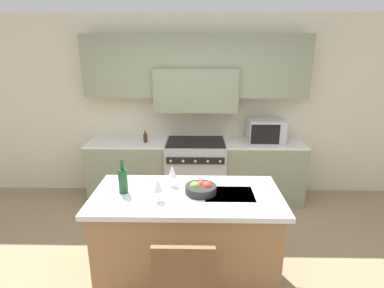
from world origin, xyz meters
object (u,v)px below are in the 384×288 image
at_px(range_stove, 196,171).
at_px(wine_bottle, 123,180).
at_px(wine_glass_near, 158,186).
at_px(microwave, 265,131).
at_px(wine_glass_far, 172,172).
at_px(oil_bottle_on_counter, 145,138).
at_px(fruit_bowl, 201,188).

relative_size(range_stove, wine_bottle, 2.90).
distance_m(range_stove, wine_glass_near, 1.99).
distance_m(range_stove, microwave, 1.18).
relative_size(wine_bottle, wine_glass_far, 1.57).
bearing_deg(oil_bottle_on_counter, range_stove, 2.30).
distance_m(microwave, oil_bottle_on_counter, 1.74).
xyz_separation_m(range_stove, fruit_bowl, (0.06, -1.71, 0.52)).
distance_m(range_stove, wine_glass_far, 1.69).
bearing_deg(wine_glass_far, wine_glass_near, -107.23).
distance_m(wine_glass_near, oil_bottle_on_counter, 1.89).
xyz_separation_m(range_stove, wine_bottle, (-0.64, -1.71, 0.60)).
bearing_deg(microwave, wine_glass_far, -127.56).
height_order(wine_bottle, oil_bottle_on_counter, wine_bottle).
distance_m(wine_glass_far, oil_bottle_on_counter, 1.62).
distance_m(microwave, wine_bottle, 2.39).
bearing_deg(wine_glass_far, oil_bottle_on_counter, 108.72).
xyz_separation_m(microwave, wine_glass_far, (-1.21, -1.58, -0.01)).
xyz_separation_m(microwave, fruit_bowl, (-0.95, -1.73, -0.10)).
distance_m(wine_bottle, fruit_bowl, 0.71).
relative_size(microwave, oil_bottle_on_counter, 3.01).
xyz_separation_m(wine_glass_near, oil_bottle_on_counter, (-0.42, 1.84, -0.10)).
xyz_separation_m(microwave, oil_bottle_on_counter, (-1.73, -0.05, -0.10)).
height_order(range_stove, microwave, microwave).
bearing_deg(oil_bottle_on_counter, wine_bottle, -87.07).
height_order(microwave, wine_glass_far, microwave).
bearing_deg(wine_bottle, fruit_bowl, 0.35).
height_order(microwave, fruit_bowl, microwave).
bearing_deg(fruit_bowl, range_stove, 92.02).
bearing_deg(microwave, oil_bottle_on_counter, -178.42).
bearing_deg(wine_bottle, oil_bottle_on_counter, 92.93).
height_order(microwave, wine_bottle, wine_bottle).
height_order(range_stove, oil_bottle_on_counter, oil_bottle_on_counter).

